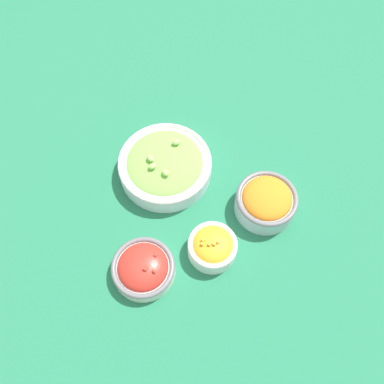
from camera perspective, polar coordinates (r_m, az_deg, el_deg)
name	(u,v)px	position (r m, az deg, el deg)	size (l,w,h in m)	color
ground_plane	(192,198)	(1.05, 0.00, -0.75)	(3.00, 3.00, 0.00)	#23704C
bowl_lettuce	(165,165)	(1.05, -3.61, 3.58)	(0.23, 0.23, 0.08)	silver
bowl_cherry_tomatoes	(143,268)	(0.96, -6.51, -10.04)	(0.14, 0.14, 0.07)	silver
bowl_squash	(212,247)	(0.96, 2.71, -7.28)	(0.11, 0.11, 0.07)	white
bowl_carrots	(266,201)	(1.02, 9.86, -1.19)	(0.14, 0.14, 0.07)	#B2C1CC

